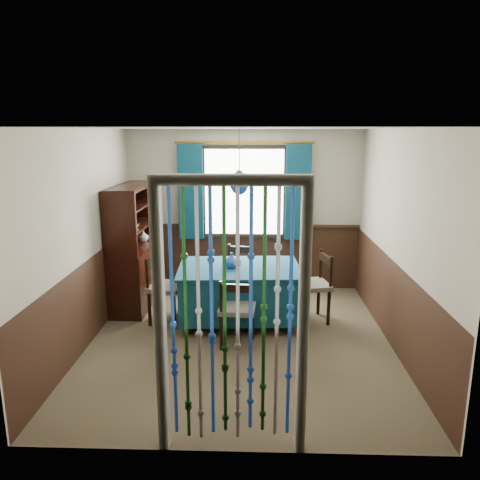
{
  "coord_description": "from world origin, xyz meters",
  "views": [
    {
      "loc": [
        0.18,
        -5.21,
        2.48
      ],
      "look_at": [
        -0.01,
        0.45,
        1.15
      ],
      "focal_mm": 35.0,
      "sensor_mm": 36.0,
      "label": 1
    }
  ],
  "objects_px": {
    "sideboard": "(135,264)",
    "pendant_lamp": "(239,183)",
    "chair_near": "(237,310)",
    "bowl_shelf": "(132,226)",
    "chair_far": "(239,273)",
    "vase_sideboard": "(143,235)",
    "dining_table": "(239,290)",
    "chair_left": "(165,287)",
    "vase_table": "(231,261)",
    "chair_right": "(314,285)"
  },
  "relations": [
    {
      "from": "sideboard",
      "to": "bowl_shelf",
      "type": "distance_m",
      "value": 0.66
    },
    {
      "from": "dining_table",
      "to": "pendant_lamp",
      "type": "bearing_deg",
      "value": 88.72
    },
    {
      "from": "chair_near",
      "to": "chair_left",
      "type": "distance_m",
      "value": 1.19
    },
    {
      "from": "chair_far",
      "to": "vase_sideboard",
      "type": "relative_size",
      "value": 4.63
    },
    {
      "from": "chair_near",
      "to": "vase_table",
      "type": "height_order",
      "value": "vase_table"
    },
    {
      "from": "chair_right",
      "to": "pendant_lamp",
      "type": "xyz_separation_m",
      "value": [
        -0.98,
        -0.06,
        1.35
      ]
    },
    {
      "from": "chair_left",
      "to": "vase_sideboard",
      "type": "bearing_deg",
      "value": -141.16
    },
    {
      "from": "sideboard",
      "to": "chair_right",
      "type": "bearing_deg",
      "value": -10.96
    },
    {
      "from": "chair_near",
      "to": "chair_right",
      "type": "xyz_separation_m",
      "value": [
        0.98,
        0.79,
        0.04
      ]
    },
    {
      "from": "dining_table",
      "to": "chair_near",
      "type": "relative_size",
      "value": 1.94
    },
    {
      "from": "chair_near",
      "to": "pendant_lamp",
      "type": "relative_size",
      "value": 1.03
    },
    {
      "from": "dining_table",
      "to": "chair_far",
      "type": "xyz_separation_m",
      "value": [
        -0.03,
        0.74,
        0.01
      ]
    },
    {
      "from": "chair_left",
      "to": "pendant_lamp",
      "type": "xyz_separation_m",
      "value": [
        0.98,
        0.04,
        1.36
      ]
    },
    {
      "from": "chair_near",
      "to": "chair_left",
      "type": "bearing_deg",
      "value": 149.07
    },
    {
      "from": "chair_left",
      "to": "chair_right",
      "type": "xyz_separation_m",
      "value": [
        1.95,
        0.11,
        0.01
      ]
    },
    {
      "from": "dining_table",
      "to": "vase_sideboard",
      "type": "height_order",
      "value": "vase_sideboard"
    },
    {
      "from": "vase_sideboard",
      "to": "pendant_lamp",
      "type": "bearing_deg",
      "value": -32.02
    },
    {
      "from": "chair_left",
      "to": "vase_table",
      "type": "bearing_deg",
      "value": 103.4
    },
    {
      "from": "dining_table",
      "to": "sideboard",
      "type": "xyz_separation_m",
      "value": [
        -1.52,
        0.6,
        0.16
      ]
    },
    {
      "from": "chair_left",
      "to": "dining_table",
      "type": "bearing_deg",
      "value": 104.61
    },
    {
      "from": "chair_near",
      "to": "bowl_shelf",
      "type": "bearing_deg",
      "value": 147.98
    },
    {
      "from": "dining_table",
      "to": "chair_left",
      "type": "relative_size",
      "value": 1.81
    },
    {
      "from": "sideboard",
      "to": "bowl_shelf",
      "type": "bearing_deg",
      "value": -76.04
    },
    {
      "from": "chair_far",
      "to": "sideboard",
      "type": "xyz_separation_m",
      "value": [
        -1.49,
        -0.14,
        0.15
      ]
    },
    {
      "from": "vase_table",
      "to": "bowl_shelf",
      "type": "relative_size",
      "value": 0.94
    },
    {
      "from": "chair_near",
      "to": "chair_far",
      "type": "distance_m",
      "value": 1.47
    },
    {
      "from": "chair_far",
      "to": "vase_sideboard",
      "type": "xyz_separation_m",
      "value": [
        -1.43,
        0.18,
        0.51
      ]
    },
    {
      "from": "dining_table",
      "to": "sideboard",
      "type": "bearing_deg",
      "value": 155.37
    },
    {
      "from": "bowl_shelf",
      "to": "sideboard",
      "type": "bearing_deg",
      "value": 102.81
    },
    {
      "from": "vase_table",
      "to": "vase_sideboard",
      "type": "xyz_separation_m",
      "value": [
        -1.36,
        0.94,
        0.12
      ]
    },
    {
      "from": "sideboard",
      "to": "pendant_lamp",
      "type": "height_order",
      "value": "pendant_lamp"
    },
    {
      "from": "sideboard",
      "to": "pendant_lamp",
      "type": "xyz_separation_m",
      "value": [
        1.52,
        -0.6,
        1.24
      ]
    },
    {
      "from": "chair_far",
      "to": "pendant_lamp",
      "type": "bearing_deg",
      "value": 99.56
    },
    {
      "from": "chair_near",
      "to": "bowl_shelf",
      "type": "distance_m",
      "value": 1.96
    },
    {
      "from": "chair_right",
      "to": "vase_sideboard",
      "type": "xyz_separation_m",
      "value": [
        -2.44,
        0.85,
        0.47
      ]
    },
    {
      "from": "chair_right",
      "to": "vase_sideboard",
      "type": "height_order",
      "value": "vase_sideboard"
    },
    {
      "from": "sideboard",
      "to": "chair_near",
      "type": "bearing_deg",
      "value": -40.0
    },
    {
      "from": "chair_near",
      "to": "vase_table",
      "type": "xyz_separation_m",
      "value": [
        -0.1,
        0.7,
        0.4
      ]
    },
    {
      "from": "chair_near",
      "to": "pendant_lamp",
      "type": "bearing_deg",
      "value": 93.95
    },
    {
      "from": "dining_table",
      "to": "chair_far",
      "type": "relative_size",
      "value": 1.93
    },
    {
      "from": "chair_near",
      "to": "vase_sideboard",
      "type": "distance_m",
      "value": 2.26
    },
    {
      "from": "bowl_shelf",
      "to": "chair_right",
      "type": "bearing_deg",
      "value": -6.37
    },
    {
      "from": "chair_near",
      "to": "chair_far",
      "type": "relative_size",
      "value": 1.0
    },
    {
      "from": "sideboard",
      "to": "chair_left",
      "type": "bearing_deg",
      "value": -48.7
    },
    {
      "from": "bowl_shelf",
      "to": "chair_near",
      "type": "bearing_deg",
      "value": -36.1
    },
    {
      "from": "chair_left",
      "to": "pendant_lamp",
      "type": "distance_m",
      "value": 1.68
    },
    {
      "from": "vase_table",
      "to": "bowl_shelf",
      "type": "height_order",
      "value": "bowl_shelf"
    },
    {
      "from": "chair_right",
      "to": "chair_far",
      "type": "bearing_deg",
      "value": 43.42
    },
    {
      "from": "chair_right",
      "to": "vase_table",
      "type": "height_order",
      "value": "vase_table"
    },
    {
      "from": "chair_far",
      "to": "vase_sideboard",
      "type": "bearing_deg",
      "value": -0.02
    }
  ]
}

